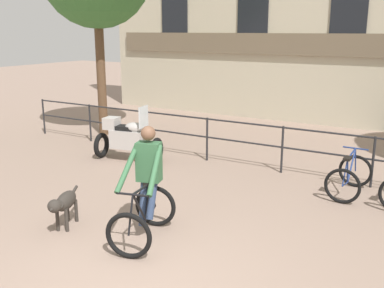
{
  "coord_description": "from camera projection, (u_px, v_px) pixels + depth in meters",
  "views": [
    {
      "loc": [
        3.14,
        -3.95,
        3.08
      ],
      "look_at": [
        -0.91,
        2.86,
        1.05
      ],
      "focal_mm": 42.0,
      "sensor_mm": 36.0,
      "label": 1
    }
  ],
  "objects": [
    {
      "name": "ground_plane",
      "position": [
        138.0,
        283.0,
        5.61
      ],
      "size": [
        60.0,
        60.0,
        0.0
      ],
      "primitive_type": "plane",
      "color": "gray"
    },
    {
      "name": "parked_motorcycle",
      "position": [
        127.0,
        138.0,
        10.73
      ],
      "size": [
        1.69,
        0.9,
        1.35
      ],
      "rotation": [
        0.0,
        0.0,
        1.75
      ],
      "color": "black",
      "rests_on": "ground_plane"
    },
    {
      "name": "parked_bicycle_near_lamp",
      "position": [
        349.0,
        177.0,
        8.52
      ],
      "size": [
        0.68,
        1.12,
        0.86
      ],
      "rotation": [
        0.0,
        0.0,
        3.12
      ],
      "color": "black",
      "rests_on": "ground_plane"
    },
    {
      "name": "dog",
      "position": [
        64.0,
        203.0,
        7.06
      ],
      "size": [
        0.49,
        0.98,
        0.61
      ],
      "rotation": [
        0.0,
        0.0,
        0.4
      ],
      "color": "#332D28",
      "rests_on": "ground_plane"
    },
    {
      "name": "cyclist_with_bike",
      "position": [
        145.0,
        190.0,
        6.67
      ],
      "size": [
        0.97,
        1.31,
        1.7
      ],
      "rotation": [
        0.0,
        0.0,
        0.28
      ],
      "color": "black",
      "rests_on": "ground_plane"
    },
    {
      "name": "canal_railing",
      "position": [
        283.0,
        142.0,
        9.76
      ],
      "size": [
        15.05,
        0.05,
        1.05
      ],
      "color": "#232326",
      "rests_on": "ground_plane"
    }
  ]
}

